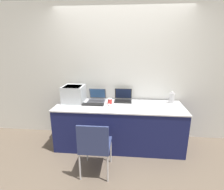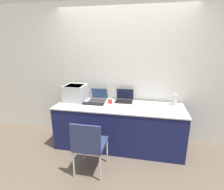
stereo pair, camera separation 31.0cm
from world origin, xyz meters
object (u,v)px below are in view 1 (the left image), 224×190
(metal_pitcher, at_px, (172,98))
(chair, at_px, (95,144))
(printer, at_px, (74,93))
(laptop_right, at_px, (123,98))
(external_keyboard, at_px, (93,104))
(coffee_cup, at_px, (110,101))
(mouse, at_px, (109,105))
(laptop_left, at_px, (97,98))

(metal_pitcher, xyz_separation_m, chair, (-1.25, -1.05, -0.40))
(printer, xyz_separation_m, laptop_right, (0.92, 0.13, -0.12))
(laptop_right, relative_size, chair, 0.39)
(chair, bearing_deg, laptop_right, 72.21)
(chair, bearing_deg, external_keyboard, 102.68)
(coffee_cup, distance_m, metal_pitcher, 1.15)
(printer, xyz_separation_m, chair, (0.57, -0.96, -0.46))
(mouse, bearing_deg, laptop_right, 49.43)
(printer, relative_size, metal_pitcher, 1.77)
(printer, relative_size, chair, 0.48)
(mouse, bearing_deg, chair, -97.47)
(laptop_right, distance_m, chair, 1.20)
(laptop_left, xyz_separation_m, coffee_cup, (0.27, -0.15, -0.00))
(metal_pitcher, relative_size, chair, 0.27)
(external_keyboard, bearing_deg, coffee_cup, 19.69)
(printer, bearing_deg, metal_pitcher, 3.00)
(laptop_left, xyz_separation_m, external_keyboard, (-0.03, -0.25, -0.04))
(coffee_cup, bearing_deg, laptop_left, 151.24)
(external_keyboard, height_order, metal_pitcher, metal_pitcher)
(laptop_right, bearing_deg, coffee_cup, -142.08)
(chair, bearing_deg, coffee_cup, 82.82)
(printer, height_order, coffee_cup, printer)
(coffee_cup, relative_size, chair, 0.12)
(laptop_right, bearing_deg, printer, -171.84)
(printer, bearing_deg, external_keyboard, -21.70)
(laptop_right, distance_m, coffee_cup, 0.30)
(printer, xyz_separation_m, metal_pitcher, (1.82, 0.10, -0.06))
(external_keyboard, xyz_separation_m, metal_pitcher, (1.43, 0.25, 0.09))
(laptop_right, bearing_deg, laptop_left, -175.90)
(coffee_cup, distance_m, mouse, 0.11)
(laptop_right, relative_size, coffee_cup, 3.34)
(coffee_cup, relative_size, metal_pitcher, 0.43)
(external_keyboard, height_order, coffee_cup, coffee_cup)
(mouse, distance_m, metal_pitcher, 1.17)
(external_keyboard, relative_size, chair, 0.47)
(external_keyboard, bearing_deg, laptop_left, 84.18)
(mouse, bearing_deg, printer, 167.32)
(printer, relative_size, laptop_left, 1.24)
(external_keyboard, xyz_separation_m, chair, (0.18, -0.80, -0.30))
(mouse, bearing_deg, external_keyboard, -179.25)
(external_keyboard, xyz_separation_m, mouse, (0.29, 0.00, 0.01))
(external_keyboard, bearing_deg, printer, 158.30)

